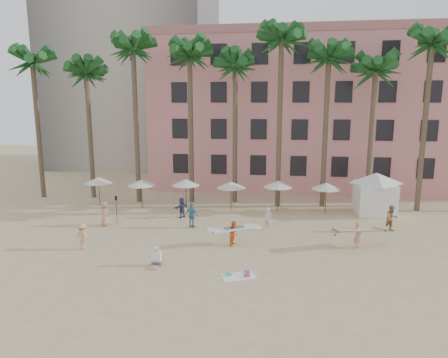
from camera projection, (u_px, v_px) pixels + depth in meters
ground at (224, 269)px, 22.43m from camera, size 120.00×120.00×0.00m
pink_hotel at (315, 113)px, 45.34m from camera, size 35.00×14.00×16.00m
palm_row at (252, 58)px, 34.52m from camera, size 44.40×5.40×16.30m
umbrella_row at (208, 183)px, 34.54m from camera, size 22.50×2.70×2.73m
cabana at (375, 190)px, 33.26m from camera, size 4.61×4.61×3.50m
beach_towel at (239, 275)px, 21.53m from camera, size 2.05×1.62×0.14m
carrier_yellow at (358, 233)px, 25.52m from camera, size 3.40×2.13×1.76m
carrier_white at (234, 232)px, 26.08m from camera, size 2.95×1.68×1.62m
beachgoers at (202, 218)px, 29.24m from camera, size 22.10×9.00×1.93m
paddle at (116, 206)px, 30.50m from camera, size 0.18×0.04×2.23m
seated_man at (156, 260)px, 22.76m from camera, size 0.49×0.85×1.11m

